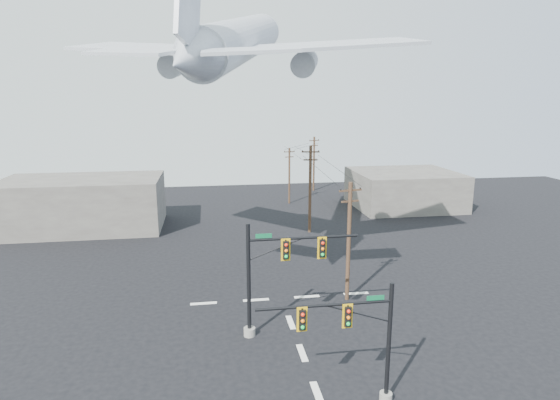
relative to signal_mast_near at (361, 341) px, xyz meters
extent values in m
plane|color=black|center=(-1.86, 1.22, -3.53)|extent=(120.00, 120.00, 0.00)
cube|color=silver|center=(-1.86, 1.22, -3.52)|extent=(0.40, 2.00, 0.01)
cube|color=silver|center=(-1.86, 5.22, -3.52)|extent=(0.40, 2.00, 0.01)
cube|color=silver|center=(-1.86, 9.22, -3.52)|extent=(0.40, 2.00, 0.01)
cube|color=silver|center=(-7.86, 13.22, -3.52)|extent=(2.00, 0.40, 0.01)
cube|color=silver|center=(-3.86, 13.22, -3.52)|extent=(2.00, 0.40, 0.01)
cube|color=silver|center=(0.14, 13.22, -3.52)|extent=(2.00, 0.40, 0.01)
cube|color=silver|center=(4.14, 13.22, -3.52)|extent=(2.00, 0.40, 0.01)
cylinder|color=gray|center=(1.49, 0.04, -3.30)|extent=(0.65, 0.65, 0.46)
cylinder|color=black|center=(1.49, 0.04, -0.28)|extent=(0.22, 0.22, 6.50)
cylinder|color=black|center=(-1.87, 0.04, 2.04)|extent=(6.72, 0.15, 0.15)
cylinder|color=black|center=(-0.19, 0.04, 1.48)|extent=(3.54, 0.07, 0.07)
cube|color=black|center=(-0.75, -0.09, 1.46)|extent=(0.32, 0.28, 1.02)
cube|color=#DFA50D|center=(-0.75, -0.08, 1.46)|extent=(0.51, 0.04, 1.25)
sphere|color=red|center=(-0.75, -0.25, 1.78)|extent=(0.19, 0.19, 0.19)
sphere|color=orange|center=(-0.75, -0.25, 1.46)|extent=(0.19, 0.19, 0.19)
sphere|color=green|center=(-0.75, -0.25, 1.13)|extent=(0.19, 0.19, 0.19)
cube|color=black|center=(-2.99, -0.09, 1.46)|extent=(0.32, 0.28, 1.02)
cube|color=#DFA50D|center=(-2.99, -0.08, 1.46)|extent=(0.51, 0.04, 1.25)
sphere|color=red|center=(-2.99, -0.25, 1.78)|extent=(0.19, 0.19, 0.19)
sphere|color=orange|center=(-2.99, -0.25, 1.46)|extent=(0.19, 0.19, 0.19)
sphere|color=green|center=(-2.99, -0.25, 1.13)|extent=(0.19, 0.19, 0.19)
cube|color=#0C5531|center=(0.65, -0.01, 2.27)|extent=(0.88, 0.04, 0.24)
cylinder|color=gray|center=(-4.85, 7.85, -3.26)|extent=(0.76, 0.76, 0.54)
cylinder|color=black|center=(-4.85, 7.85, 0.28)|extent=(0.26, 0.26, 7.62)
cylinder|color=black|center=(-1.30, 7.85, 3.00)|extent=(7.10, 0.17, 0.17)
cylinder|color=black|center=(-3.07, 7.85, 2.35)|extent=(3.78, 0.09, 0.09)
cube|color=black|center=(-2.48, 7.68, 2.32)|extent=(0.37, 0.33, 1.20)
cube|color=#DFA50D|center=(-2.48, 7.71, 2.32)|extent=(0.60, 0.04, 1.47)
sphere|color=red|center=(-2.48, 7.50, 2.70)|extent=(0.22, 0.22, 0.22)
sphere|color=orange|center=(-2.48, 7.50, 2.32)|extent=(0.22, 0.22, 0.22)
sphere|color=green|center=(-2.48, 7.50, 1.93)|extent=(0.22, 0.22, 0.22)
cube|color=black|center=(-0.11, 7.68, 2.32)|extent=(0.37, 0.33, 1.20)
cube|color=#DFA50D|center=(-0.11, 7.71, 2.32)|extent=(0.60, 0.04, 1.47)
sphere|color=red|center=(-0.11, 7.50, 2.70)|extent=(0.22, 0.22, 0.22)
sphere|color=orange|center=(-0.11, 7.50, 2.32)|extent=(0.22, 0.22, 0.22)
sphere|color=green|center=(-0.11, 7.50, 1.93)|extent=(0.22, 0.22, 0.22)
cube|color=#0C5531|center=(-3.87, 7.78, 3.27)|extent=(1.03, 0.04, 0.28)
cylinder|color=#49311F|center=(3.10, 12.28, 1.08)|extent=(0.31, 0.31, 9.22)
cube|color=#49311F|center=(3.10, 12.28, 5.08)|extent=(1.83, 0.52, 0.12)
cube|color=#49311F|center=(3.10, 12.28, 4.26)|extent=(1.43, 0.43, 0.12)
cylinder|color=black|center=(2.30, 12.10, 5.18)|extent=(0.10, 0.10, 0.12)
cylinder|color=black|center=(3.10, 12.28, 5.18)|extent=(0.10, 0.10, 0.12)
cylinder|color=black|center=(3.90, 12.45, 5.18)|extent=(0.10, 0.10, 0.12)
cylinder|color=#49311F|center=(4.17, 30.66, 1.45)|extent=(0.34, 0.34, 9.96)
cube|color=#49311F|center=(4.17, 30.66, 5.76)|extent=(2.01, 0.46, 0.13)
cube|color=#49311F|center=(4.17, 30.66, 4.86)|extent=(1.57, 0.39, 0.13)
cylinder|color=black|center=(3.29, 30.80, 5.87)|extent=(0.11, 0.11, 0.13)
cylinder|color=black|center=(4.17, 30.66, 5.87)|extent=(0.11, 0.11, 0.13)
cylinder|color=black|center=(5.06, 30.51, 5.87)|extent=(0.11, 0.11, 0.13)
cylinder|color=#49311F|center=(4.40, 45.57, 0.53)|extent=(0.28, 0.28, 8.12)
cube|color=#49311F|center=(4.40, 45.57, 4.04)|extent=(1.64, 0.47, 0.11)
cube|color=#49311F|center=(4.40, 45.57, 3.30)|extent=(1.28, 0.39, 0.11)
cylinder|color=black|center=(3.68, 45.41, 4.13)|extent=(0.09, 0.09, 0.11)
cylinder|color=black|center=(4.40, 45.57, 4.13)|extent=(0.09, 0.09, 0.11)
cylinder|color=black|center=(5.12, 45.74, 4.13)|extent=(0.09, 0.09, 0.11)
cylinder|color=#49311F|center=(10.04, 54.36, 0.92)|extent=(0.31, 0.31, 8.90)
cube|color=#49311F|center=(10.04, 54.36, 4.76)|extent=(1.78, 0.72, 0.12)
cube|color=#49311F|center=(10.04, 54.36, 3.94)|extent=(1.39, 0.59, 0.12)
cylinder|color=black|center=(9.27, 54.10, 4.86)|extent=(0.10, 0.10, 0.12)
cylinder|color=black|center=(10.04, 54.36, 4.86)|extent=(0.10, 0.10, 0.12)
cylinder|color=black|center=(10.81, 54.63, 4.86)|extent=(0.10, 0.10, 0.12)
cylinder|color=black|center=(2.78, 21.47, 5.36)|extent=(1.03, 18.38, 0.03)
cylinder|color=black|center=(3.47, 38.11, 4.85)|extent=(0.41, 14.92, 0.03)
cylinder|color=black|center=(6.44, 49.97, 4.35)|extent=(5.59, 8.81, 0.03)
cylinder|color=black|center=(4.49, 21.47, 5.36)|extent=(1.18, 18.38, 0.03)
cylinder|color=black|center=(5.10, 38.11, 4.85)|extent=(0.10, 14.92, 0.03)
cylinder|color=black|center=(8.00, 49.97, 4.35)|extent=(5.75, 8.81, 0.03)
cylinder|color=silver|center=(-4.35, 19.40, 16.20)|extent=(9.56, 21.78, 7.35)
cone|color=silver|center=(-0.61, 31.73, 18.64)|extent=(4.81, 6.08, 4.24)
cone|color=silver|center=(-8.09, 7.06, 13.75)|extent=(4.46, 5.92, 3.90)
cube|color=silver|center=(-12.04, 20.26, 15.61)|extent=(13.49, 12.78, 1.15)
cube|color=silver|center=(2.53, 15.84, 15.61)|extent=(14.38, 6.67, 1.15)
cylinder|color=silver|center=(-9.52, 20.68, 14.41)|extent=(2.91, 4.10, 2.52)
cylinder|color=silver|center=(0.67, 17.59, 14.41)|extent=(2.91, 4.10, 2.52)
cube|color=silver|center=(-11.20, 8.53, 14.28)|extent=(5.76, 4.80, 0.63)
cube|color=silver|center=(-4.68, 6.55, 14.28)|extent=(5.40, 2.51, 0.63)
cube|color=slate|center=(-21.86, 36.22, -0.53)|extent=(18.00, 10.00, 6.00)
cube|color=slate|center=(20.14, 41.22, -1.03)|extent=(14.00, 12.00, 5.00)
camera|label=1|loc=(-7.17, -20.14, 11.85)|focal=30.00mm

